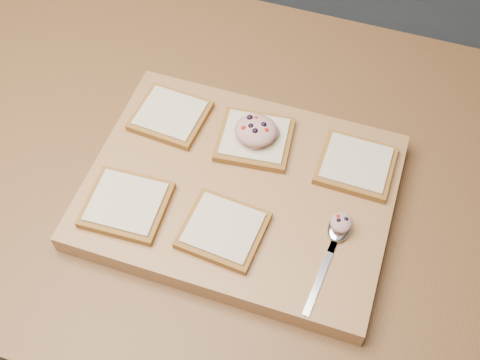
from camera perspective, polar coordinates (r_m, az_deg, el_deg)
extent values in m
plane|color=#515459|center=(1.80, -1.48, -14.89)|extent=(4.00, 4.00, 0.00)
cube|color=slate|center=(1.41, -1.86, -9.41)|extent=(1.90, 0.75, 0.84)
cube|color=brown|center=(1.02, -2.54, 1.03)|extent=(2.00, 0.80, 0.06)
cube|color=#A87448|center=(0.94, 0.00, -1.08)|extent=(0.46, 0.35, 0.04)
cube|color=olive|center=(1.00, -6.60, 6.05)|extent=(0.12, 0.11, 0.01)
cube|color=beige|center=(0.99, -6.64, 6.34)|extent=(0.10, 0.09, 0.00)
cube|color=olive|center=(0.96, 1.40, 3.86)|extent=(0.13, 0.12, 0.01)
cube|color=beige|center=(0.96, 1.41, 4.16)|extent=(0.11, 0.10, 0.00)
cube|color=olive|center=(0.95, 10.92, 1.37)|extent=(0.12, 0.11, 0.01)
cube|color=beige|center=(0.94, 11.00, 1.65)|extent=(0.10, 0.09, 0.00)
cube|color=olive|center=(0.91, -10.69, -2.32)|extent=(0.12, 0.11, 0.01)
cube|color=beige|center=(0.90, -10.77, -2.04)|extent=(0.11, 0.10, 0.00)
cube|color=olive|center=(0.87, -1.60, -4.78)|extent=(0.12, 0.11, 0.01)
cube|color=beige|center=(0.87, -1.61, -4.52)|extent=(0.10, 0.10, 0.00)
ellipsoid|color=tan|center=(0.94, 1.50, 4.73)|extent=(0.07, 0.06, 0.03)
sphere|color=black|center=(0.93, 2.26, 5.23)|extent=(0.01, 0.01, 0.01)
sphere|color=black|center=(0.94, 0.94, 5.90)|extent=(0.01, 0.01, 0.01)
sphere|color=black|center=(0.93, 1.44, 4.65)|extent=(0.01, 0.01, 0.01)
sphere|color=black|center=(0.93, 1.04, 5.09)|extent=(0.01, 0.01, 0.01)
sphere|color=#A5140C|center=(0.93, 2.51, 4.73)|extent=(0.01, 0.01, 0.01)
sphere|color=#A5140C|center=(0.94, 1.50, 5.83)|extent=(0.01, 0.01, 0.01)
sphere|color=#A5140C|center=(0.93, 0.34, 4.95)|extent=(0.01, 0.01, 0.01)
ellipsoid|color=silver|center=(0.89, 9.44, -4.45)|extent=(0.04, 0.05, 0.01)
cube|color=silver|center=(0.88, 8.88, -5.93)|extent=(0.01, 0.03, 0.00)
cube|color=silver|center=(0.85, 7.70, -8.96)|extent=(0.02, 0.13, 0.00)
ellipsoid|color=tan|center=(0.88, 9.57, -3.99)|extent=(0.03, 0.03, 0.02)
sphere|color=black|center=(0.87, 10.01, -3.70)|extent=(0.01, 0.01, 0.01)
sphere|color=black|center=(0.87, 9.33, -3.82)|extent=(0.01, 0.01, 0.01)
sphere|color=#A5140C|center=(0.87, 9.29, -3.44)|extent=(0.01, 0.01, 0.01)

